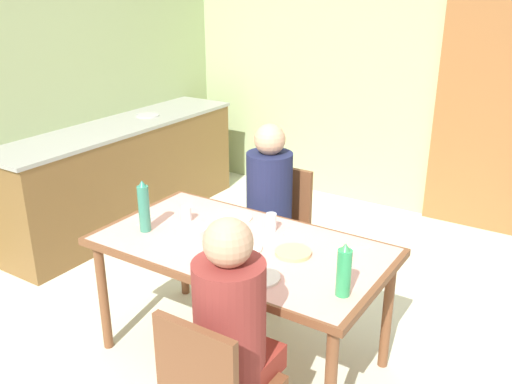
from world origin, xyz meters
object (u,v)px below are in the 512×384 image
(chair_far_diner, at_px, (278,223))
(person_far_diner, at_px, (268,190))
(person_near_diner, at_px, (232,315))
(kitchen_counter, at_px, (123,174))
(water_bottle_green_near, at_px, (144,207))
(water_bottle_green_far, at_px, (344,271))
(serving_bowl_center, at_px, (192,232))
(dining_table, at_px, (241,255))

(chair_far_diner, distance_m, person_far_diner, 0.31)
(person_near_diner, bearing_deg, kitchen_counter, 144.39)
(person_far_diner, height_order, water_bottle_green_near, person_far_diner)
(water_bottle_green_far, height_order, serving_bowl_center, water_bottle_green_far)
(water_bottle_green_near, distance_m, serving_bowl_center, 0.31)
(person_far_diner, bearing_deg, water_bottle_green_near, 68.15)
(kitchen_counter, height_order, water_bottle_green_near, water_bottle_green_near)
(serving_bowl_center, bearing_deg, person_near_diner, -40.79)
(dining_table, xyz_separation_m, person_near_diner, (0.39, -0.65, 0.12))
(dining_table, relative_size, water_bottle_green_far, 6.11)
(water_bottle_green_far, bearing_deg, chair_far_diner, 133.10)
(water_bottle_green_near, relative_size, water_bottle_green_far, 1.17)
(chair_far_diner, distance_m, water_bottle_green_near, 1.06)
(person_near_diner, bearing_deg, person_far_diner, 115.48)
(dining_table, xyz_separation_m, chair_far_diner, (-0.23, 0.78, -0.17))
(kitchen_counter, height_order, serving_bowl_center, kitchen_counter)
(dining_table, bearing_deg, water_bottle_green_near, -164.08)
(kitchen_counter, relative_size, water_bottle_green_near, 7.98)
(chair_far_diner, distance_m, person_near_diner, 1.59)
(dining_table, distance_m, chair_far_diner, 0.83)
(chair_far_diner, xyz_separation_m, person_far_diner, (-0.00, -0.14, 0.28))
(chair_far_diner, bearing_deg, water_bottle_green_far, 133.10)
(chair_far_diner, bearing_deg, person_far_diner, 90.00)
(water_bottle_green_near, bearing_deg, dining_table, 15.92)
(water_bottle_green_near, height_order, serving_bowl_center, water_bottle_green_near)
(water_bottle_green_far, bearing_deg, serving_bowl_center, 173.39)
(chair_far_diner, bearing_deg, dining_table, 106.00)
(dining_table, xyz_separation_m, water_bottle_green_far, (0.68, -0.18, 0.19))
(kitchen_counter, distance_m, chair_far_diner, 1.76)
(person_far_diner, relative_size, water_bottle_green_near, 2.54)
(person_far_diner, bearing_deg, water_bottle_green_far, 137.46)
(chair_far_diner, xyz_separation_m, water_bottle_green_far, (0.90, -0.96, 0.35))
(kitchen_counter, distance_m, serving_bowl_center, 2.04)
(water_bottle_green_far, bearing_deg, person_near_diner, -121.19)
(serving_bowl_center, bearing_deg, water_bottle_green_far, -6.61)
(person_near_diner, height_order, person_far_diner, same)
(dining_table, relative_size, person_far_diner, 2.06)
(dining_table, bearing_deg, person_far_diner, 109.14)
(kitchen_counter, distance_m, water_bottle_green_far, 2.94)
(water_bottle_green_near, relative_size, serving_bowl_center, 1.79)
(chair_far_diner, height_order, serving_bowl_center, chair_far_diner)
(kitchen_counter, bearing_deg, person_near_diner, -35.61)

